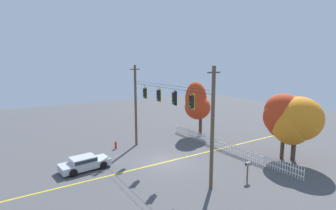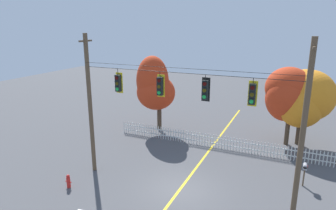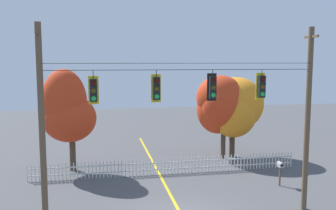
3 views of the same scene
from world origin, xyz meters
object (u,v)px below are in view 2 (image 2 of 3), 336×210
Objects in this scene: traffic_signal_southbound_primary at (160,86)px; autumn_oak_far_east at (305,97)px; autumn_maple_mid at (287,94)px; traffic_signal_northbound_secondary at (205,90)px; fire_hydrant at (68,181)px; traffic_signal_eastbound_side at (118,83)px; autumn_maple_near_fence at (154,87)px; roadside_mailbox at (305,168)px; traffic_signal_northbound_primary at (252,94)px.

traffic_signal_southbound_primary reaches higher than autumn_oak_far_east.
autumn_maple_mid is 1.03× the size of autumn_oak_far_east.
traffic_signal_southbound_primary is at bearing -180.00° from traffic_signal_northbound_secondary.
autumn_maple_mid is (6.13, 9.72, -1.92)m from traffic_signal_southbound_primary.
fire_hydrant is at bearing -134.57° from autumn_oak_far_east.
autumn_oak_far_east is (10.12, 10.03, -2.07)m from traffic_signal_eastbound_side.
roadside_mailbox is at bearing -21.75° from autumn_maple_near_fence.
traffic_signal_southbound_primary reaches higher than fire_hydrant.
traffic_signal_eastbound_side is 13.24m from autumn_maple_mid.
traffic_signal_eastbound_side and traffic_signal_northbound_secondary have the same top height.
traffic_signal_northbound_primary is at bearing -130.34° from roadside_mailbox.
roadside_mailbox is at bearing 24.70° from fire_hydrant.
traffic_signal_eastbound_side is 2.67m from traffic_signal_southbound_primary.
traffic_signal_southbound_primary is 7.76m from fire_hydrant.
traffic_signal_southbound_primary is 0.21× the size of autumn_maple_near_fence.
traffic_signal_northbound_primary is 6.54m from roadside_mailbox.
autumn_oak_far_east is 17.81m from fire_hydrant.
autumn_maple_mid reaches higher than fire_hydrant.
traffic_signal_eastbound_side is 1.03× the size of traffic_signal_northbound_primary.
traffic_signal_eastbound_side is 5.20m from traffic_signal_northbound_secondary.
traffic_signal_northbound_primary is at bearing 0.00° from traffic_signal_southbound_primary.
autumn_maple_mid is at bearing 57.74° from traffic_signal_southbound_primary.
fire_hydrant is (-9.67, -2.41, -5.61)m from traffic_signal_northbound_primary.
traffic_signal_northbound_secondary is 0.99× the size of roadside_mailbox.
fire_hydrant is at bearing -161.80° from traffic_signal_northbound_secondary.
roadside_mailbox is (12.50, 5.75, 0.75)m from fire_hydrant.
fire_hydrant is at bearing -155.30° from roadside_mailbox.
autumn_oak_far_east is at bearing 92.11° from roadside_mailbox.
autumn_maple_near_fence is 11.21m from fire_hydrant.
fire_hydrant is at bearing -165.99° from traffic_signal_northbound_primary.
traffic_signal_eastbound_side is at bearing -132.18° from autumn_maple_mid.
roadside_mailbox is (2.83, 3.34, -4.86)m from traffic_signal_northbound_primary.
autumn_maple_near_fence is 4.71× the size of roadside_mailbox.
autumn_oak_far_east is at bearing 75.53° from traffic_signal_northbound_primary.
traffic_signal_eastbound_side is at bearing -135.26° from autumn_oak_far_east.
traffic_signal_northbound_secondary reaches higher than autumn_maple_near_fence.
fire_hydrant is (-7.34, -2.41, -5.61)m from traffic_signal_northbound_secondary.
traffic_signal_northbound_secondary is 10.96m from autumn_maple_near_fence.
autumn_maple_near_fence reaches higher than autumn_maple_mid.
traffic_signal_northbound_secondary is at bearing -180.00° from traffic_signal_northbound_primary.
traffic_signal_southbound_primary and traffic_signal_northbound_primary have the same top height.
traffic_signal_southbound_primary is (2.67, 0.00, 0.04)m from traffic_signal_eastbound_side.
fire_hydrant is (-0.33, -10.60, -3.61)m from autumn_maple_near_fence.
traffic_signal_eastbound_side reaches higher than fire_hydrant.
fire_hydrant is 0.58× the size of roadside_mailbox.
autumn_maple_near_fence is at bearing 138.73° from traffic_signal_northbound_primary.
traffic_signal_northbound_secondary is 10.54m from autumn_maple_mid.
traffic_signal_southbound_primary is at bearing 0.01° from traffic_signal_eastbound_side.
roadside_mailbox is at bearing 49.66° from traffic_signal_northbound_primary.
traffic_signal_northbound_secondary reaches higher than roadside_mailbox.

